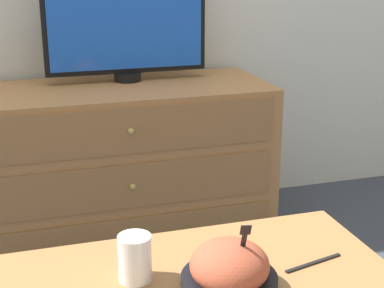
% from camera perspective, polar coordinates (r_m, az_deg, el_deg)
% --- Properties ---
extents(ground_plane, '(12.00, 12.00, 0.00)m').
position_cam_1_polar(ground_plane, '(2.89, -7.41, -6.20)').
color(ground_plane, '#383D47').
extents(dresser, '(1.24, 0.54, 0.66)m').
position_cam_1_polar(dresser, '(2.50, -6.96, -1.94)').
color(dresser, '#9E6B3D').
rests_on(dresser, ground_plane).
extents(tv, '(0.68, 0.11, 0.48)m').
position_cam_1_polar(tv, '(2.48, -6.46, 11.79)').
color(tv, black).
rests_on(tv, dresser).
extents(takeout_bowl, '(0.23, 0.23, 0.19)m').
position_cam_1_polar(takeout_bowl, '(1.41, 3.65, -12.07)').
color(takeout_bowl, black).
rests_on(takeout_bowl, coffee_table).
extents(drink_cup, '(0.08, 0.08, 0.12)m').
position_cam_1_polar(drink_cup, '(1.45, -5.55, -11.19)').
color(drink_cup, beige).
rests_on(drink_cup, coffee_table).
extents(knife, '(0.17, 0.05, 0.01)m').
position_cam_1_polar(knife, '(1.56, 11.69, -11.23)').
color(knife, black).
rests_on(knife, coffee_table).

